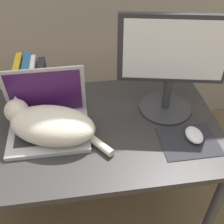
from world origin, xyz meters
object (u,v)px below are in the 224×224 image
cat (49,124)px  computer_mouse (194,135)px  external_monitor (172,64)px  book_row (32,80)px  laptop (48,120)px

cat → computer_mouse: (0.58, -0.09, -0.05)m
external_monitor → book_row: external_monitor is taller
external_monitor → book_row: (-0.60, 0.18, -0.14)m
laptop → computer_mouse: bearing=-13.3°
cat → book_row: size_ratio=2.10×
cat → computer_mouse: cat is taller
external_monitor → book_row: bearing=163.6°
external_monitor → book_row: size_ratio=2.19×
cat → book_row: bearing=106.4°
computer_mouse → book_row: book_row is taller
book_row → external_monitor: bearing=-16.4°
computer_mouse → laptop: bearing=166.7°
laptop → computer_mouse: (0.59, -0.14, -0.03)m
laptop → external_monitor: external_monitor is taller
cat → computer_mouse: 0.59m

